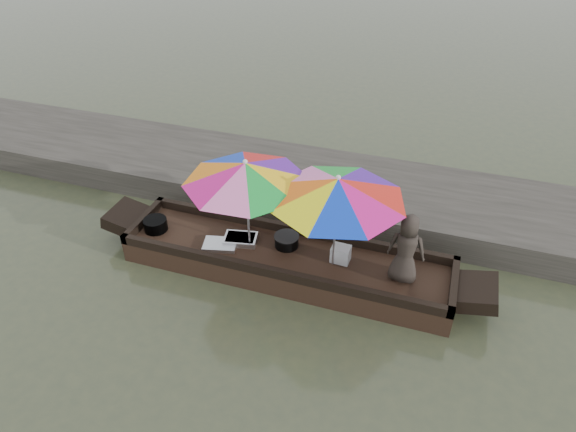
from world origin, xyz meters
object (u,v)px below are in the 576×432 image
(tray_crayfish, at_px, (241,239))
(umbrella_bow, at_px, (248,205))
(boat_hull, at_px, (286,262))
(umbrella_stern, at_px, (335,222))
(tray_scallop, at_px, (220,244))
(supply_bag, at_px, (341,254))
(cooking_pot, at_px, (155,225))
(charcoal_grill, at_px, (287,241))
(vendor, at_px, (406,249))

(tray_crayfish, relative_size, umbrella_bow, 0.28)
(boat_hull, xyz_separation_m, umbrella_stern, (0.75, 0.00, 0.95))
(tray_crayfish, distance_m, umbrella_bow, 0.75)
(tray_scallop, relative_size, umbrella_stern, 0.26)
(tray_scallop, bearing_deg, supply_bag, 7.85)
(supply_bag, height_order, umbrella_bow, umbrella_bow)
(boat_hull, distance_m, umbrella_stern, 1.21)
(cooking_pot, distance_m, charcoal_grill, 2.19)
(tray_crayfish, height_order, supply_bag, supply_bag)
(umbrella_bow, bearing_deg, charcoal_grill, 19.68)
(tray_crayfish, xyz_separation_m, umbrella_bow, (0.18, -0.06, 0.73))
(tray_scallop, distance_m, supply_bag, 1.90)
(charcoal_grill, distance_m, vendor, 1.90)
(cooking_pot, xyz_separation_m, tray_scallop, (1.18, -0.06, -0.07))
(charcoal_grill, height_order, umbrella_stern, umbrella_stern)
(tray_scallop, bearing_deg, umbrella_bow, 18.56)
(charcoal_grill, relative_size, umbrella_stern, 0.19)
(vendor, height_order, umbrella_bow, umbrella_bow)
(umbrella_bow, height_order, umbrella_stern, same)
(charcoal_grill, xyz_separation_m, umbrella_stern, (0.80, -0.20, 0.69))
(umbrella_bow, bearing_deg, cooking_pot, -176.93)
(tray_crayfish, height_order, charcoal_grill, charcoal_grill)
(supply_bag, bearing_deg, charcoal_grill, 174.55)
(cooking_pot, bearing_deg, boat_hull, 2.24)
(vendor, bearing_deg, charcoal_grill, -3.85)
(tray_crayfish, height_order, tray_scallop, tray_crayfish)
(charcoal_grill, relative_size, supply_bag, 1.34)
(tray_crayfish, bearing_deg, tray_scallop, -140.95)
(cooking_pot, bearing_deg, tray_scallop, -2.98)
(supply_bag, bearing_deg, umbrella_stern, -128.61)
(tray_scallop, bearing_deg, umbrella_stern, 4.74)
(umbrella_stern, bearing_deg, vendor, 0.33)
(tray_scallop, bearing_deg, cooking_pot, 177.02)
(umbrella_stern, bearing_deg, tray_scallop, -175.26)
(boat_hull, relative_size, cooking_pot, 13.41)
(vendor, xyz_separation_m, umbrella_stern, (-1.03, -0.01, 0.22))
(tray_crayfish, xyz_separation_m, charcoal_grill, (0.73, 0.13, 0.04))
(tray_crayfish, xyz_separation_m, vendor, (2.56, -0.06, 0.51))
(tray_scallop, distance_m, vendor, 2.88)
(supply_bag, relative_size, vendor, 0.25)
(boat_hull, relative_size, tray_scallop, 9.94)
(supply_bag, height_order, umbrella_stern, umbrella_stern)
(vendor, bearing_deg, tray_scallop, 5.20)
(tray_scallop, height_order, umbrella_bow, umbrella_bow)
(tray_crayfish, bearing_deg, supply_bag, 1.69)
(boat_hull, bearing_deg, umbrella_bow, 180.00)
(boat_hull, bearing_deg, charcoal_grill, 105.96)
(vendor, xyz_separation_m, umbrella_bow, (-2.38, -0.01, 0.22))
(charcoal_grill, bearing_deg, tray_crayfish, -169.68)
(cooking_pot, bearing_deg, umbrella_bow, 3.07)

